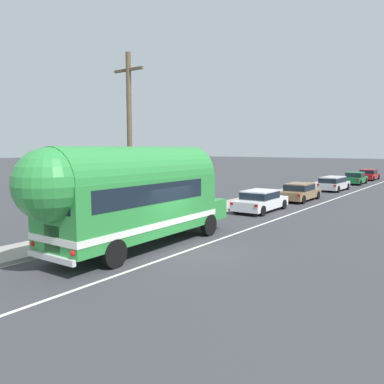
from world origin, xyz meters
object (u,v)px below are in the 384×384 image
object	(u,v)px
car_second	(300,191)
car_third	(333,183)
car_fifth	(369,174)
painted_bus	(130,193)
car_lead	(260,200)
car_fourth	(355,178)
utility_pole	(130,140)

from	to	relation	value
car_second	car_third	size ratio (longest dim) A/B	1.04
car_fifth	painted_bus	bearing A→B (deg)	-89.68
car_lead	car_third	bearing A→B (deg)	89.38
painted_bus	car_fourth	size ratio (longest dim) A/B	2.42
car_lead	car_fifth	distance (m)	30.83
utility_pole	car_third	size ratio (longest dim) A/B	1.84
painted_bus	car_fourth	bearing A→B (deg)	90.24
car_second	car_fifth	size ratio (longest dim) A/B	1.01
utility_pole	car_fifth	size ratio (longest dim) A/B	1.79
painted_bus	car_third	distance (m)	26.99
car_third	car_fifth	distance (m)	15.71
car_lead	utility_pole	bearing A→B (deg)	-103.76
utility_pole	car_fourth	size ratio (longest dim) A/B	1.95
utility_pole	car_fourth	world-z (taller)	utility_pole
painted_bus	car_fifth	size ratio (longest dim) A/B	2.22
car_fourth	utility_pole	bearing A→B (deg)	-94.05
car_second	car_third	bearing A→B (deg)	89.92
car_third	car_lead	bearing A→B (deg)	-90.62
car_second	car_fifth	distance (m)	24.38
painted_bus	car_fifth	xyz separation A→B (m)	(-0.24, 42.65, -1.56)
car_second	car_third	distance (m)	8.67
car_lead	car_fourth	distance (m)	23.68
car_lead	car_fifth	xyz separation A→B (m)	(-0.04, 30.83, -0.00)
painted_bus	car_second	bearing A→B (deg)	90.13
car_lead	car_second	size ratio (longest dim) A/B	1.00
car_lead	car_fifth	bearing A→B (deg)	90.08
painted_bus	car_fifth	distance (m)	42.68
car_fourth	car_third	bearing A→B (deg)	-89.22
car_second	car_fourth	xyz separation A→B (m)	(-0.10, 17.23, -0.02)
car_lead	car_fourth	size ratio (longest dim) A/B	1.10
car_fifth	car_second	bearing A→B (deg)	-89.55
car_fifth	car_third	bearing A→B (deg)	-89.25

